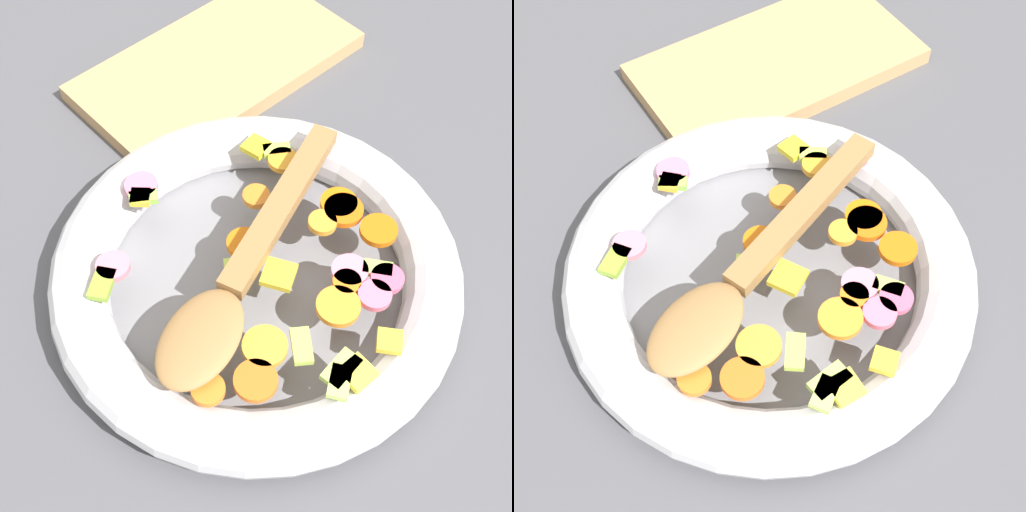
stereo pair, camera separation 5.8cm
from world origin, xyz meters
The scene contains 5 objects.
ground_plane centered at (0.00, 0.00, 0.00)m, with size 4.00×4.00×0.00m, color #4C4C51.
skillet centered at (0.00, 0.00, 0.02)m, with size 0.35×0.35×0.05m.
chopped_vegetables centered at (-0.01, 0.02, 0.05)m, with size 0.26×0.28×0.01m.
wooden_spoon centered at (0.03, 0.01, 0.06)m, with size 0.27×0.13×0.01m.
cutting_board centered at (-0.15, -0.23, 0.01)m, with size 0.30×0.16×0.02m.
Camera 2 is at (0.17, 0.27, 0.53)m, focal length 50.00 mm.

